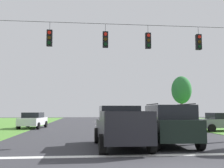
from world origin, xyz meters
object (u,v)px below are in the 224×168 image
(overhead_signal_span, at_px, (128,70))
(tree_roadside_left, at_px, (181,90))
(suv_black, at_px, (168,124))
(pickup_truck, at_px, (120,127))
(distant_car_far_parked, at_px, (222,122))
(distant_car_oncoming, at_px, (33,120))
(distant_car_crossing_white, at_px, (149,120))

(overhead_signal_span, relative_size, tree_roadside_left, 2.72)
(overhead_signal_span, xyz_separation_m, suv_black, (1.61, -2.40, -3.02))
(overhead_signal_span, distance_m, suv_black, 4.18)
(pickup_truck, bearing_deg, tree_roadside_left, 62.62)
(pickup_truck, xyz_separation_m, distant_car_far_parked, (9.73, 8.79, -0.18))
(pickup_truck, height_order, suv_black, suv_black)
(suv_black, bearing_deg, tree_roadside_left, 67.84)
(distant_car_oncoming, height_order, distant_car_far_parked, same)
(distant_car_crossing_white, bearing_deg, tree_roadside_left, 54.23)
(pickup_truck, distance_m, suv_black, 2.48)
(distant_car_oncoming, distance_m, tree_roadside_left, 19.11)
(distant_car_far_parked, height_order, tree_roadside_left, tree_roadside_left)
(overhead_signal_span, distance_m, tree_roadside_left, 20.69)
(distant_car_crossing_white, distance_m, tree_roadside_left, 11.83)
(distant_car_far_parked, bearing_deg, suv_black, -130.74)
(pickup_truck, xyz_separation_m, distant_car_crossing_white, (4.22, 11.72, -0.18))
(suv_black, distance_m, distant_car_oncoming, 16.33)
(distant_car_oncoming, bearing_deg, distant_car_far_parked, -17.42)
(pickup_truck, xyz_separation_m, tree_roadside_left, (10.82, 20.88, 3.36))
(distant_car_oncoming, bearing_deg, overhead_signal_span, -56.23)
(suv_black, relative_size, tree_roadside_left, 0.80)
(distant_car_crossing_white, relative_size, distant_car_oncoming, 0.99)
(distant_car_crossing_white, distance_m, distant_car_far_parked, 6.24)
(distant_car_crossing_white, bearing_deg, distant_car_far_parked, -27.97)
(overhead_signal_span, relative_size, suv_black, 3.41)
(overhead_signal_span, xyz_separation_m, tree_roadside_left, (9.97, 18.13, 0.24))
(distant_car_far_parked, relative_size, tree_roadside_left, 0.71)
(suv_black, xyz_separation_m, distant_car_oncoming, (-9.07, 13.57, -0.27))
(pickup_truck, relative_size, suv_black, 1.11)
(suv_black, height_order, distant_car_oncoming, suv_black)
(overhead_signal_span, bearing_deg, distant_car_crossing_white, 69.41)
(distant_car_crossing_white, xyz_separation_m, distant_car_far_parked, (5.51, -2.93, 0.00))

